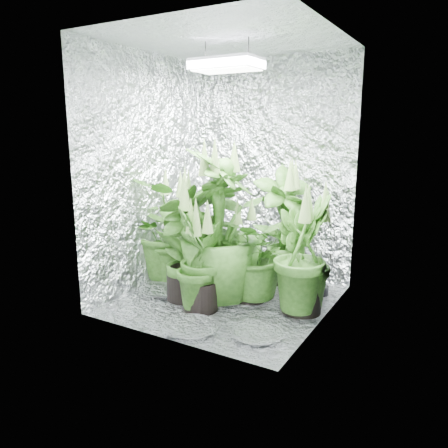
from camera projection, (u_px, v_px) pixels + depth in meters
The scene contains 13 objects.
ground at pixel (226, 299), 3.58m from camera, with size 1.60×1.60×0.00m, color silver.
walls at pixel (226, 177), 3.36m from camera, with size 1.62×1.62×2.00m.
ceiling at pixel (226, 39), 3.15m from camera, with size 1.60×1.60×0.01m, color silver.
grow_lamp at pixel (226, 64), 3.19m from camera, with size 0.50×0.30×0.22m.
plant_a at pixel (172, 229), 3.91m from camera, with size 1.07×1.07×1.03m.
plant_b at pixel (283, 227), 3.90m from camera, with size 0.74×0.74×1.12m.
plant_c at pixel (303, 256), 3.24m from camera, with size 0.54×0.54×0.99m.
plant_d at pixel (220, 227), 3.44m from camera, with size 0.91×0.91×1.30m.
plant_e at pixel (251, 252), 3.48m from camera, with size 0.90×0.90×0.86m.
plant_f at pixel (185, 244), 3.49m from camera, with size 0.64×0.64×1.04m.
plant_g at pixel (200, 261), 3.28m from camera, with size 0.51×0.51×0.88m.
circulation_fan at pixel (318, 277), 3.67m from camera, with size 0.16×0.30×0.34m.
plant_label at pixel (205, 275), 3.25m from camera, with size 0.05×0.01×0.08m, color white.
Camera 1 is at (1.66, -2.92, 1.36)m, focal length 35.00 mm.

